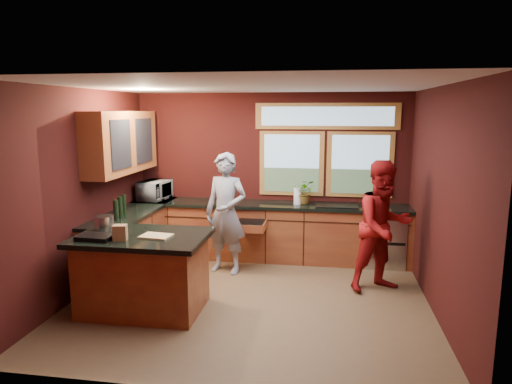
% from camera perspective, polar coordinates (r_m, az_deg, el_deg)
% --- Properties ---
extents(floor, '(4.50, 4.50, 0.00)m').
position_cam_1_polar(floor, '(6.06, -0.69, -13.28)').
color(floor, brown).
rests_on(floor, ground).
extents(room_shell, '(4.52, 4.02, 2.71)m').
position_cam_1_polar(room_shell, '(6.04, -5.81, 4.29)').
color(room_shell, black).
rests_on(room_shell, ground).
extents(back_counter, '(4.50, 0.64, 0.93)m').
position_cam_1_polar(back_counter, '(7.47, 3.02, -4.95)').
color(back_counter, maroon).
rests_on(back_counter, floor).
extents(left_counter, '(0.64, 2.30, 0.93)m').
position_cam_1_polar(left_counter, '(7.23, -15.02, -5.81)').
color(left_counter, maroon).
rests_on(left_counter, floor).
extents(island, '(1.55, 1.05, 0.95)m').
position_cam_1_polar(island, '(5.77, -13.90, -9.71)').
color(island, maroon).
rests_on(island, floor).
extents(person_grey, '(0.75, 0.59, 1.81)m').
position_cam_1_polar(person_grey, '(6.80, -3.77, -2.67)').
color(person_grey, slate).
rests_on(person_grey, floor).
extents(person_red, '(1.07, 0.99, 1.77)m').
position_cam_1_polar(person_red, '(6.33, 15.66, -4.16)').
color(person_red, maroon).
rests_on(person_red, floor).
extents(microwave, '(0.47, 0.63, 0.32)m').
position_cam_1_polar(microwave, '(7.84, -12.52, 0.22)').
color(microwave, '#999999').
rests_on(microwave, left_counter).
extents(potted_plant, '(0.35, 0.30, 0.39)m').
position_cam_1_polar(potted_plant, '(7.35, 6.10, 0.03)').
color(potted_plant, '#999999').
rests_on(potted_plant, back_counter).
extents(paper_towel, '(0.12, 0.12, 0.28)m').
position_cam_1_polar(paper_towel, '(7.32, 5.21, -0.44)').
color(paper_towel, white).
rests_on(paper_towel, back_counter).
extents(cutting_board, '(0.38, 0.29, 0.02)m').
position_cam_1_polar(cutting_board, '(5.51, -12.38, -5.40)').
color(cutting_board, '#A68455').
rests_on(cutting_board, island).
extents(stock_pot, '(0.24, 0.24, 0.18)m').
position_cam_1_polar(stock_pot, '(5.97, -18.44, -3.69)').
color(stock_pot, silver).
rests_on(stock_pot, island).
extents(paper_bag, '(0.17, 0.15, 0.18)m').
position_cam_1_polar(paper_bag, '(5.45, -16.62, -4.89)').
color(paper_bag, brown).
rests_on(paper_bag, island).
extents(black_tray, '(0.41, 0.30, 0.05)m').
position_cam_1_polar(black_tray, '(5.60, -19.37, -5.33)').
color(black_tray, black).
rests_on(black_tray, island).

